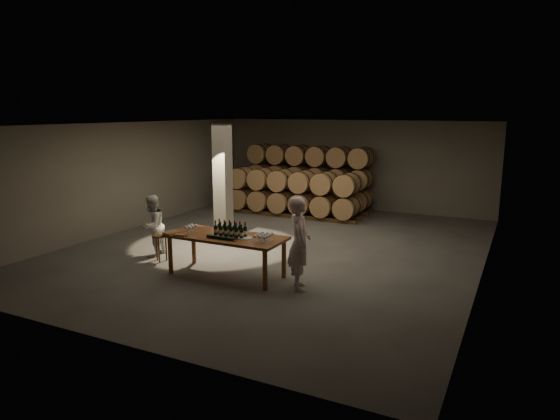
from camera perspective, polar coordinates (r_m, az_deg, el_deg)
The scene contains 15 objects.
room at distance 13.86m, azimuth -6.55°, elevation 3.20°, with size 12.00×12.00×12.00m.
tasting_table at distance 10.83m, azimuth -6.19°, elevation -3.44°, with size 2.60×1.10×0.90m.
barrel_stack_back at distance 18.09m, azimuth 3.33°, elevation 3.87°, with size 4.70×0.95×2.31m.
barrel_stack_front at distance 16.88m, azimuth 1.44°, elevation 2.07°, with size 4.70×0.95×1.57m.
bottle_cluster at distance 10.71m, azimuth -5.70°, elevation -2.38°, with size 0.73×0.23×0.33m.
lying_bottles at distance 10.48m, azimuth -6.78°, elevation -3.16°, with size 0.75×0.08×0.08m.
glass_cluster_left at distance 11.18m, azimuth -10.17°, elevation -1.90°, with size 0.19×0.30×0.17m.
glass_cluster_right at distance 10.27m, azimuth -1.89°, elevation -2.93°, with size 0.30×0.41×0.16m.
plate at distance 10.53m, azimuth -4.00°, elevation -3.21°, with size 0.30×0.30×0.02m, color silver.
notebook_near at distance 10.96m, azimuth -11.29°, elevation -2.78°, with size 0.25×0.20×0.03m, color brown.
notebook_corner at distance 11.18m, azimuth -12.37°, elevation -2.57°, with size 0.23×0.30×0.03m, color brown.
pen at distance 10.85m, azimuth -10.67°, elevation -2.96°, with size 0.01×0.01×0.12m, color black.
stool at distance 12.18m, azimuth -13.53°, elevation -3.30°, with size 0.39×0.39×0.65m.
person_man at distance 9.97m, azimuth 2.22°, elevation -3.80°, with size 0.69×0.45×1.89m, color beige.
person_woman at distance 12.64m, azimuth -14.39°, elevation -1.76°, with size 0.74×0.58×1.52m, color white.
Camera 1 is at (5.67, -11.31, 3.55)m, focal length 32.00 mm.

